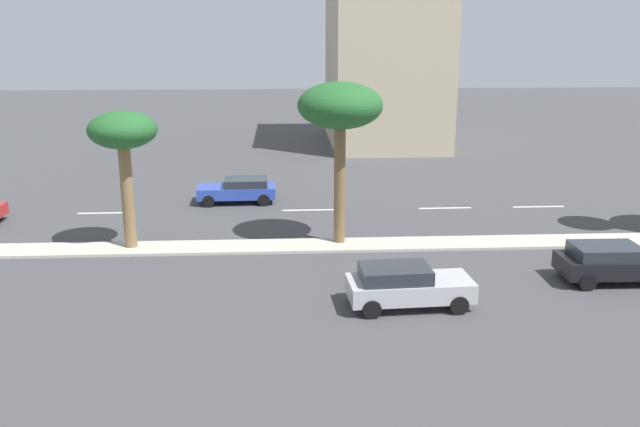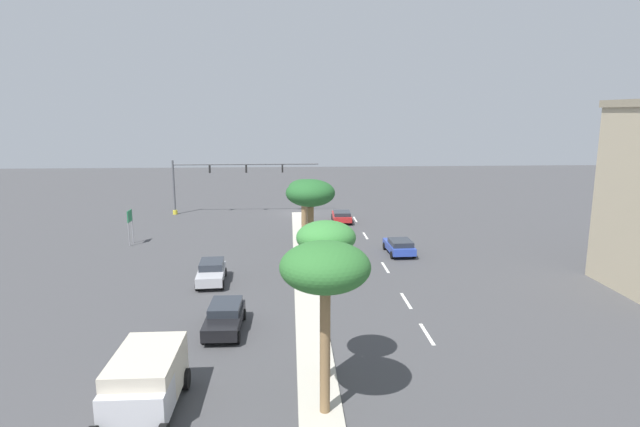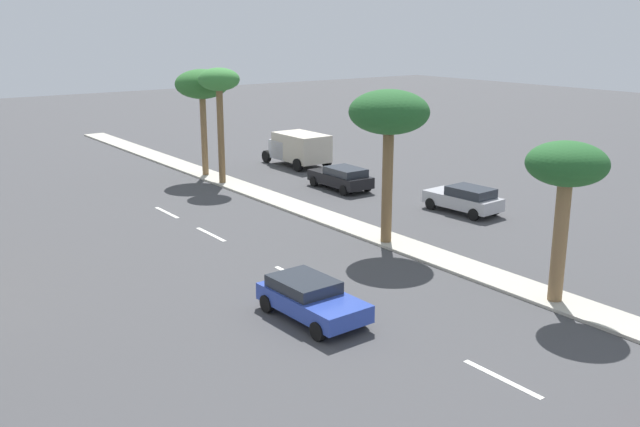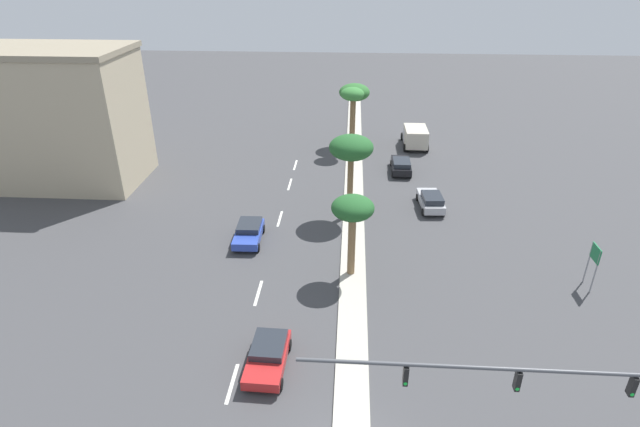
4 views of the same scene
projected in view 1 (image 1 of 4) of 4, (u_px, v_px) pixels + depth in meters
ground_plane at (374, 246)px, 30.09m from camera, size 160.00×160.00×0.00m
median_curb at (535, 242)px, 30.46m from camera, size 1.80×64.86×0.12m
lane_stripe_trailing at (105, 213)px, 35.39m from camera, size 0.20×2.80×0.01m
lane_stripe_rear at (309, 210)px, 35.97m from camera, size 0.20×2.80×0.01m
lane_stripe_right at (445, 208)px, 36.36m from camera, size 0.20×2.80×0.01m
lane_stripe_near at (539, 207)px, 36.64m from camera, size 0.20×2.80×0.01m
commercial_building at (384, 65)px, 55.36m from camera, size 14.08×9.02×12.76m
palm_tree_right at (123, 136)px, 28.36m from camera, size 2.86×2.86×5.87m
palm_tree_far at (340, 109)px, 28.78m from camera, size 3.62×3.62×7.01m
sedan_black_left at (616, 262)px, 25.70m from camera, size 2.05×4.48×1.43m
sedan_blue_center at (239, 189)px, 37.40m from camera, size 2.17×4.27×1.34m
sedan_silver_near at (406, 285)px, 23.37m from camera, size 2.15×4.35×1.47m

